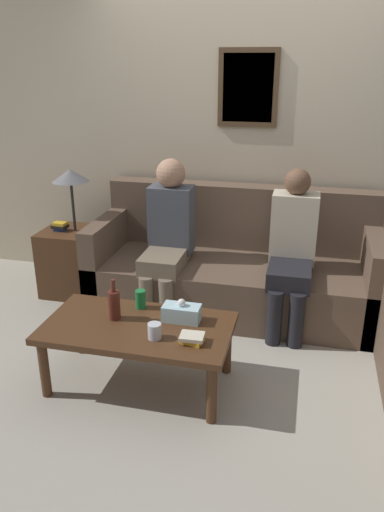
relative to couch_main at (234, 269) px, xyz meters
The scene contains 12 objects.
ground_plane 0.64m from the couch_main, 90.00° to the right, with size 16.00×16.00×0.00m, color #ADA899.
wall_back 1.09m from the couch_main, 90.00° to the left, with size 9.00×0.08×2.60m.
couch_main is the anchor object (origin of this frame).
coffee_table 1.30m from the couch_main, 107.95° to the right, with size 1.14×0.62×0.42m.
side_table_with_lamp 1.40m from the couch_main, behind, with size 0.46×0.46×1.09m.
wine_bottle 1.33m from the couch_main, 115.31° to the right, with size 0.07×0.07×0.26m.
drinking_glass 1.38m from the couch_main, 100.52° to the right, with size 0.08×0.08×0.09m.
book_stack 1.35m from the couch_main, 91.33° to the right, with size 0.14×0.12×0.05m.
soda_can 1.12m from the couch_main, 114.10° to the right, with size 0.07×0.07×0.12m.
tissue_box 1.13m from the couch_main, 97.87° to the right, with size 0.23×0.12×0.15m.
person_left 0.63m from the couch_main, 159.45° to the right, with size 0.34×0.62×1.21m.
person_right 0.59m from the couch_main, 24.00° to the right, with size 0.34×0.63×1.18m.
Camera 1 is at (0.54, -3.18, 1.91)m, focal length 35.00 mm.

